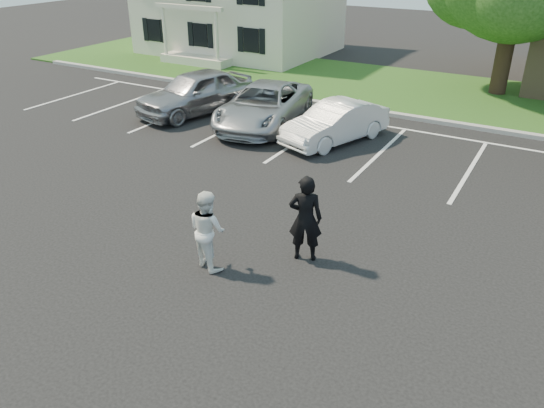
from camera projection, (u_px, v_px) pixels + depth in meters
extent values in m
plane|color=black|center=(248.00, 277.00, 10.87)|extent=(90.00, 90.00, 0.00)
cube|color=gray|center=(416.00, 118.00, 20.12)|extent=(40.00, 0.30, 0.15)
cube|color=#274E1C|center=(442.00, 94.00, 23.23)|extent=(44.00, 8.00, 0.08)
cube|color=silver|center=(75.00, 95.00, 23.25)|extent=(0.12, 5.20, 0.01)
cube|color=silver|center=(122.00, 104.00, 22.01)|extent=(0.12, 5.20, 0.01)
cube|color=silver|center=(175.00, 114.00, 20.77)|extent=(0.12, 5.20, 0.01)
cube|color=silver|center=(235.00, 125.00, 19.53)|extent=(0.12, 5.20, 0.01)
cube|color=silver|center=(302.00, 138.00, 18.29)|extent=(0.12, 5.20, 0.01)
cube|color=silver|center=(380.00, 153.00, 17.05)|extent=(0.12, 5.20, 0.01)
cube|color=silver|center=(470.00, 170.00, 15.81)|extent=(0.12, 5.20, 0.01)
cube|color=silver|center=(444.00, 136.00, 18.52)|extent=(34.00, 0.12, 0.01)
cube|color=beige|center=(241.00, 6.00, 30.92)|extent=(10.00, 8.00, 5.20)
cube|color=beige|center=(199.00, 60.00, 28.66)|extent=(4.00, 1.60, 0.50)
cylinder|color=beige|center=(165.00, 38.00, 28.45)|extent=(0.18, 0.18, 2.70)
cylinder|color=beige|center=(217.00, 43.00, 26.94)|extent=(0.18, 0.18, 2.70)
cube|color=beige|center=(188.00, 7.00, 26.95)|extent=(4.20, 0.25, 0.20)
cube|color=black|center=(200.00, 35.00, 28.31)|extent=(0.90, 0.06, 1.20)
cube|color=black|center=(191.00, 34.00, 28.60)|extent=(0.32, 0.05, 1.25)
cube|color=black|center=(210.00, 36.00, 28.02)|extent=(0.32, 0.05, 1.25)
cylinder|color=black|center=(503.00, 58.00, 22.61)|extent=(0.70, 0.70, 3.20)
imported|color=black|center=(305.00, 218.00, 11.09)|extent=(0.83, 0.70, 1.94)
imported|color=white|center=(208.00, 230.00, 10.89)|extent=(1.01, 0.89, 1.73)
imported|color=#A1A1A5|center=(196.00, 92.00, 20.57)|extent=(3.16, 5.22, 1.66)
imported|color=#A5A8AD|center=(264.00, 105.00, 19.29)|extent=(3.33, 5.65, 1.47)
imported|color=white|center=(335.00, 123.00, 17.73)|extent=(2.68, 4.26, 1.33)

